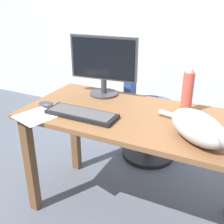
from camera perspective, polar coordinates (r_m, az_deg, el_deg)
name	(u,v)px	position (r m, az deg, el deg)	size (l,w,h in m)	color
ground_plane	(131,210)	(2.13, 3.89, -19.29)	(8.00, 8.00, 0.00)	#474C56
back_wall	(195,5)	(3.04, 16.53, 20.11)	(6.00, 0.04, 2.60)	silver
desk	(134,132)	(1.76, 4.47, -4.03)	(1.38, 0.67, 0.76)	brown
office_chair	(145,116)	(2.53, 6.65, -0.89)	(0.49, 0.48, 0.93)	black
monitor	(103,64)	(1.95, -1.75, 9.80)	(0.48, 0.20, 0.41)	#333338
keyboard	(82,114)	(1.69, -6.22, -0.39)	(0.44, 0.15, 0.03)	black
cat	(201,128)	(1.43, 17.64, -3.14)	(0.48, 0.43, 0.20)	#B2ADA8
computer_mouse	(46,104)	(1.85, -13.21, 1.57)	(0.11, 0.06, 0.04)	#333338
paper_sheet	(42,114)	(1.76, -14.09, -0.43)	(0.21, 0.30, 0.00)	white
water_bottle	(187,92)	(1.74, 15.11, 3.92)	(0.07, 0.07, 0.28)	#D84C3D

